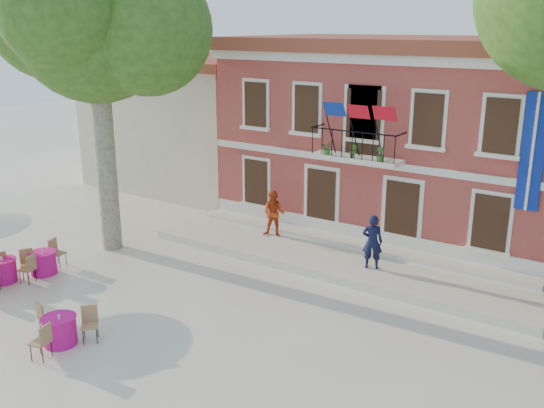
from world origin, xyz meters
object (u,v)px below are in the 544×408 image
Objects in this scene: pedestrian_navy at (372,242)px; cafe_table_2 at (3,269)px; cafe_table_1 at (60,329)px; pedestrian_orange at (274,214)px; cafe_table_3 at (43,262)px; plane_tree_west at (95,23)px.

pedestrian_navy reaches higher than cafe_table_2.
pedestrian_navy is 9.82m from cafe_table_1.
pedestrian_navy is 1.03× the size of pedestrian_orange.
cafe_table_3 is (-4.32, 2.65, -0.01)m from cafe_table_1.
cafe_table_2 is at bearing 14.21° from pedestrian_navy.
plane_tree_west is 10.39m from cafe_table_1.
plane_tree_west reaches higher than cafe_table_1.
plane_tree_west reaches higher than pedestrian_navy.
pedestrian_navy is at bearing 32.95° from cafe_table_3.
cafe_table_1 is at bearing 38.82° from pedestrian_navy.
plane_tree_west is 5.81× the size of cafe_table_2.
plane_tree_west reaches higher than pedestrian_orange.
pedestrian_navy is 11.95m from cafe_table_2.
cafe_table_1 is 5.07m from cafe_table_3.
cafe_table_1 is at bearing -52.31° from plane_tree_west.
cafe_table_2 is (-4.84, 1.51, 0.00)m from cafe_table_1.
plane_tree_west is 5.54× the size of cafe_table_3.
plane_tree_west is at bearing 83.00° from cafe_table_2.
cafe_table_1 is 0.97× the size of cafe_table_2.
plane_tree_west reaches higher than cafe_table_2.
cafe_table_2 is at bearing 162.66° from cafe_table_1.
pedestrian_orange reaches higher than cafe_table_1.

